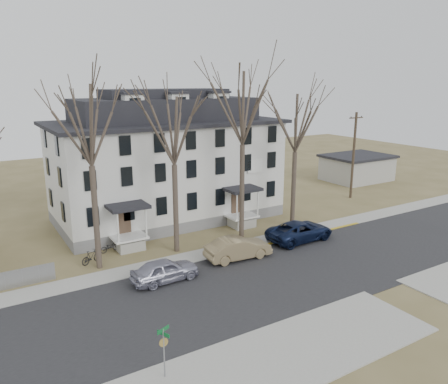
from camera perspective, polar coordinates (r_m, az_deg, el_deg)
ground at (r=29.36m, az=11.48°, el=-11.76°), size 120.00×120.00×0.00m
main_road at (r=30.69m, az=8.92°, el=-10.43°), size 120.00×10.00×0.04m
far_sidewalk at (r=35.08m, az=2.56°, el=-7.02°), size 120.00×2.00×0.08m
near_sidewalk_left at (r=21.61m, az=4.26°, el=-21.92°), size 20.00×5.00×0.08m
yellow_curb at (r=37.30m, az=9.77°, el=-5.90°), size 14.00×0.25×0.06m
boarding_house at (r=41.12m, az=-7.47°, el=3.86°), size 20.80×12.36×12.05m
distant_building at (r=60.10m, az=16.96°, el=3.08°), size 8.50×6.50×3.35m
tree_far_left at (r=29.87m, az=-17.30°, el=9.04°), size 8.40×8.40×13.72m
tree_mid_left at (r=31.94m, az=-6.64°, el=8.55°), size 7.80×7.80×12.74m
tree_center at (r=34.77m, az=2.48°, el=11.55°), size 9.00×9.00×14.70m
tree_mid_right at (r=38.19m, az=9.42°, el=9.39°), size 7.80×7.80×12.74m
utility_pole_far at (r=50.10m, az=16.56°, el=4.71°), size 2.00×0.28×9.50m
car_silver at (r=29.12m, az=-7.71°, el=-10.15°), size 4.55×1.97×1.53m
car_tan at (r=32.28m, az=1.85°, el=-7.40°), size 5.09×2.11×1.64m
car_navy at (r=36.40m, az=9.89°, el=-5.08°), size 5.86×2.82×1.61m
bicycle_left at (r=34.76m, az=-14.69°, el=-6.99°), size 1.61×0.80×0.81m
bicycle_right at (r=32.98m, az=-16.94°, el=-8.15°), size 1.72×1.13×1.01m
street_sign at (r=20.20m, az=-7.88°, el=-19.18°), size 0.71×0.71×2.48m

